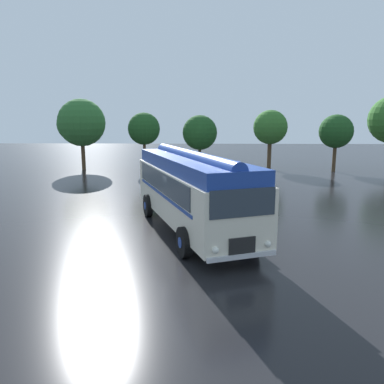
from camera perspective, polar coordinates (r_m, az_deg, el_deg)
name	(u,v)px	position (r m, az deg, el deg)	size (l,w,h in m)	color
ground_plane	(191,229)	(16.62, -0.09, -5.68)	(120.00, 120.00, 0.00)	black
vintage_bus	(191,187)	(16.09, -0.15, 0.71)	(5.82, 10.31, 3.49)	silver
car_near_left	(192,173)	(28.05, 0.05, 2.95)	(2.14, 4.29, 1.66)	#B7BABF
car_mid_left	(230,173)	(27.90, 5.82, 2.84)	(2.17, 4.30, 1.66)	navy
tree_far_left	(80,123)	(37.44, -16.76, 10.00)	(4.46, 4.46, 6.71)	#4C3823
tree_left_of_centre	(145,129)	(35.58, -7.18, 9.52)	(2.98, 2.98, 5.43)	#4C3823
tree_centre	(200,133)	(35.77, 1.30, 8.96)	(3.27, 3.27, 5.20)	#4C3823
tree_right_of_centre	(272,127)	(37.37, 12.04, 9.63)	(3.33, 3.28, 5.69)	#4C3823
tree_far_right	(335,131)	(37.13, 20.97, 8.63)	(3.07, 3.07, 5.25)	#4C3823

